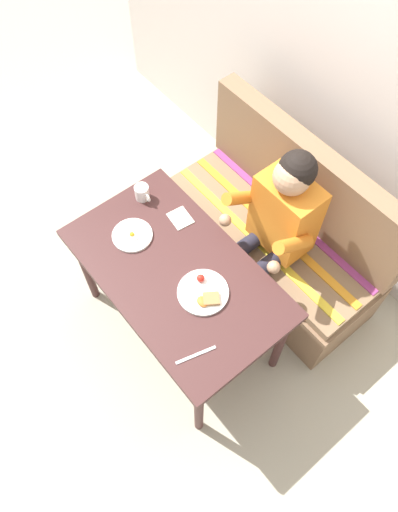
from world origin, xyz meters
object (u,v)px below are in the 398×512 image
object	(u,v)px
person	(275,223)
coffee_mug	(142,192)
table	(177,279)
napkin	(180,218)
plate_eggs	(132,235)
knife	(196,355)
plate_breakfast	(204,293)
couch	(275,235)

from	to	relation	value
person	coffee_mug	bearing A→B (deg)	-143.28
table	person	bearing A→B (deg)	79.62
table	napkin	distance (m)	0.34
plate_eggs	coffee_mug	size ratio (longest dim) A/B	1.83
coffee_mug	knife	xyz separation A→B (m)	(0.90, -0.35, -0.04)
plate_breakfast	knife	xyz separation A→B (m)	(0.22, -0.23, -0.01)
plate_eggs	plate_breakfast	bearing A→B (deg)	8.61
plate_breakfast	plate_eggs	size ratio (longest dim) A/B	1.19
table	knife	world-z (taller)	knife
couch	napkin	xyz separation A→B (m)	(-0.24, -0.55, 0.40)
couch	person	size ratio (longest dim) A/B	1.19
couch	knife	size ratio (longest dim) A/B	7.20
table	person	distance (m)	0.61
napkin	plate_eggs	bearing A→B (deg)	-104.63
person	plate_eggs	xyz separation A→B (m)	(-0.42, -0.64, -0.00)
couch	knife	bearing A→B (deg)	-66.96
couch	knife	xyz separation A→B (m)	(0.41, -0.97, 0.40)
plate_breakfast	plate_eggs	xyz separation A→B (m)	(-0.50, -0.08, -0.00)
plate_eggs	coffee_mug	distance (m)	0.26
person	couch	bearing A→B (deg)	121.69
table	plate_eggs	size ratio (longest dim) A/B	5.56
table	knife	xyz separation A→B (m)	(0.41, -0.20, 0.08)
couch	coffee_mug	xyz separation A→B (m)	(-0.49, -0.62, 0.45)
coffee_mug	knife	world-z (taller)	coffee_mug
plate_breakfast	plate_eggs	world-z (taller)	plate_breakfast
napkin	plate_breakfast	bearing A→B (deg)	-23.97
couch	plate_eggs	size ratio (longest dim) A/B	6.68
plate_eggs	coffee_mug	world-z (taller)	coffee_mug
person	napkin	size ratio (longest dim) A/B	9.47
person	napkin	distance (m)	0.51
knife	coffee_mug	bearing A→B (deg)	174.61
plate_breakfast	knife	distance (m)	0.32
coffee_mug	person	bearing A→B (deg)	36.72
table	couch	distance (m)	0.83
napkin	knife	world-z (taller)	napkin
plate_breakfast	coffee_mug	bearing A→B (deg)	170.10
person	plate_breakfast	size ratio (longest dim) A/B	4.72
plate_eggs	knife	distance (m)	0.74
table	plate_breakfast	distance (m)	0.21
plate_eggs	knife	size ratio (longest dim) A/B	1.08
coffee_mug	couch	bearing A→B (deg)	51.73
person	napkin	world-z (taller)	person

